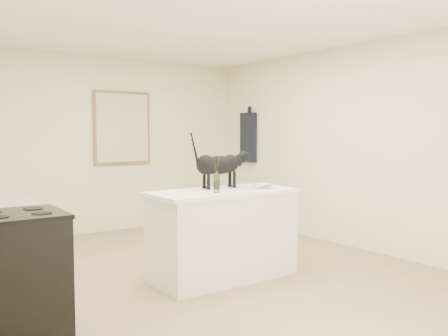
{
  "coord_description": "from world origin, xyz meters",
  "views": [
    {
      "loc": [
        -2.72,
        -4.2,
        1.48
      ],
      "look_at": [
        0.15,
        -0.15,
        1.12
      ],
      "focal_mm": 39.17,
      "sensor_mm": 36.0,
      "label": 1
    }
  ],
  "objects_px": {
    "wine_bottle": "(217,177)",
    "glass_bowl": "(263,186)",
    "stove": "(19,279)",
    "black_cat": "(219,168)"
  },
  "relations": [
    {
      "from": "wine_bottle",
      "to": "glass_bowl",
      "type": "distance_m",
      "value": 0.59
    },
    {
      "from": "stove",
      "to": "glass_bowl",
      "type": "bearing_deg",
      "value": 6.15
    },
    {
      "from": "stove",
      "to": "wine_bottle",
      "type": "height_order",
      "value": "wine_bottle"
    },
    {
      "from": "glass_bowl",
      "to": "wine_bottle",
      "type": "bearing_deg",
      "value": 178.84
    },
    {
      "from": "stove",
      "to": "wine_bottle",
      "type": "relative_size",
      "value": 2.97
    },
    {
      "from": "stove",
      "to": "black_cat",
      "type": "distance_m",
      "value": 2.29
    },
    {
      "from": "wine_bottle",
      "to": "stove",
      "type": "bearing_deg",
      "value": -171.64
    },
    {
      "from": "black_cat",
      "to": "glass_bowl",
      "type": "xyz_separation_m",
      "value": [
        0.35,
        -0.31,
        -0.19
      ]
    },
    {
      "from": "wine_bottle",
      "to": "glass_bowl",
      "type": "relative_size",
      "value": 1.4
    },
    {
      "from": "black_cat",
      "to": "wine_bottle",
      "type": "relative_size",
      "value": 2.04
    }
  ]
}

